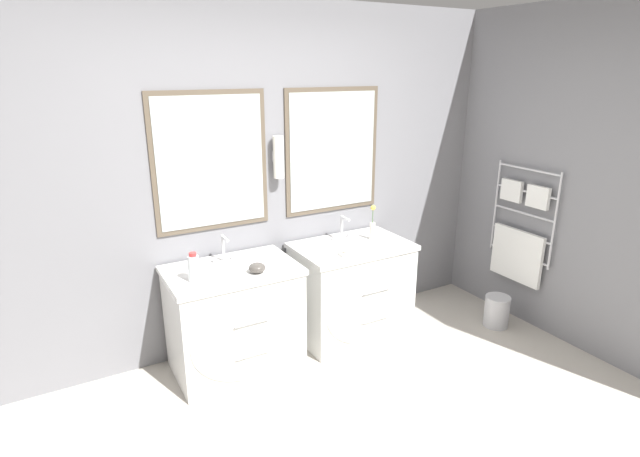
% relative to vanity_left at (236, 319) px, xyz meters
% --- Properties ---
extents(wall_back, '(5.98, 0.16, 2.60)m').
position_rel_vanity_left_xyz_m(wall_back, '(0.26, 0.39, 0.90)').
color(wall_back, slate).
rests_on(wall_back, ground_plane).
extents(wall_right, '(0.13, 3.57, 2.60)m').
position_rel_vanity_left_xyz_m(wall_right, '(2.47, -0.58, 0.89)').
color(wall_right, slate).
rests_on(wall_right, ground_plane).
extents(vanity_left, '(0.91, 0.66, 0.79)m').
position_rel_vanity_left_xyz_m(vanity_left, '(0.00, 0.00, 0.00)').
color(vanity_left, white).
rests_on(vanity_left, ground_plane).
extents(vanity_right, '(0.91, 0.66, 0.79)m').
position_rel_vanity_left_xyz_m(vanity_right, '(1.00, 0.00, 0.00)').
color(vanity_right, white).
rests_on(vanity_right, ground_plane).
extents(faucet_left, '(0.17, 0.12, 0.20)m').
position_rel_vanity_left_xyz_m(faucet_left, '(0.00, 0.18, 0.48)').
color(faucet_left, silver).
rests_on(faucet_left, vanity_left).
extents(faucet_right, '(0.17, 0.12, 0.20)m').
position_rel_vanity_left_xyz_m(faucet_right, '(1.00, 0.18, 0.48)').
color(faucet_right, silver).
rests_on(faucet_right, vanity_right).
extents(toiletry_bottle, '(0.07, 0.07, 0.20)m').
position_rel_vanity_left_xyz_m(toiletry_bottle, '(-0.29, -0.06, 0.48)').
color(toiletry_bottle, silver).
rests_on(toiletry_bottle, vanity_left).
extents(amenity_bowl, '(0.12, 0.12, 0.07)m').
position_rel_vanity_left_xyz_m(amenity_bowl, '(0.13, -0.13, 0.42)').
color(amenity_bowl, '#4C4742').
rests_on(amenity_bowl, vanity_left).
extents(flower_vase, '(0.05, 0.05, 0.29)m').
position_rel_vanity_left_xyz_m(flower_vase, '(1.21, 0.06, 0.49)').
color(flower_vase, silver).
rests_on(flower_vase, vanity_right).
extents(soap_dish, '(0.11, 0.07, 0.04)m').
position_rel_vanity_left_xyz_m(soap_dish, '(0.83, -0.15, 0.40)').
color(soap_dish, white).
rests_on(soap_dish, vanity_right).
extents(waste_bin, '(0.21, 0.21, 0.27)m').
position_rel_vanity_left_xyz_m(waste_bin, '(2.16, -0.48, -0.26)').
color(waste_bin, '#B7B7BC').
rests_on(waste_bin, ground_plane).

